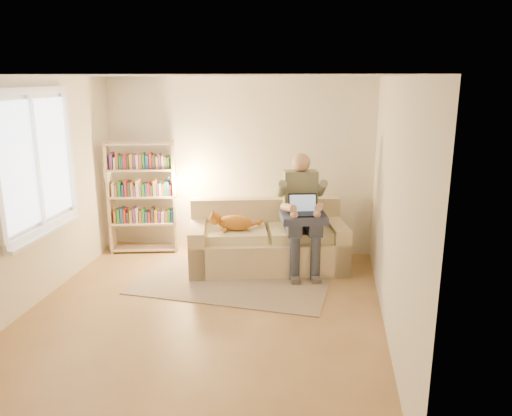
% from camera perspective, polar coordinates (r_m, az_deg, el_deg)
% --- Properties ---
extents(floor, '(4.50, 4.50, 0.00)m').
position_cam_1_polar(floor, '(5.80, -6.04, -11.83)').
color(floor, olive).
rests_on(floor, ground).
extents(ceiling, '(4.00, 4.50, 0.02)m').
position_cam_1_polar(ceiling, '(5.19, -6.84, 14.79)').
color(ceiling, white).
rests_on(ceiling, wall_back).
extents(wall_left, '(0.02, 4.50, 2.60)m').
position_cam_1_polar(wall_left, '(6.17, -24.70, 1.33)').
color(wall_left, silver).
rests_on(wall_left, floor).
extents(wall_right, '(0.02, 4.50, 2.60)m').
position_cam_1_polar(wall_right, '(5.22, 15.34, -0.07)').
color(wall_right, silver).
rests_on(wall_right, floor).
extents(wall_back, '(4.00, 0.02, 2.60)m').
position_cam_1_polar(wall_back, '(7.50, -2.05, 4.84)').
color(wall_back, silver).
rests_on(wall_back, floor).
extents(wall_front, '(4.00, 0.02, 2.60)m').
position_cam_1_polar(wall_front, '(3.33, -16.36, -8.56)').
color(wall_front, silver).
rests_on(wall_front, floor).
extents(window, '(0.12, 1.52, 1.69)m').
position_cam_1_polar(window, '(6.29, -23.40, 2.41)').
color(window, white).
rests_on(window, wall_left).
extents(sofa, '(2.29, 1.38, 0.91)m').
position_cam_1_polar(sofa, '(7.00, 1.28, -4.09)').
color(sofa, beige).
rests_on(sofa, floor).
extents(person, '(0.58, 0.79, 1.60)m').
position_cam_1_polar(person, '(6.73, 5.24, 0.11)').
color(person, slate).
rests_on(person, sofa).
extents(cat, '(0.68, 0.35, 0.26)m').
position_cam_1_polar(cat, '(6.74, -2.99, -1.64)').
color(cat, orange).
rests_on(cat, sofa).
extents(blanket, '(0.67, 0.59, 0.10)m').
position_cam_1_polar(blanket, '(6.61, 5.93, -1.11)').
color(blanket, '#2C324D').
rests_on(blanket, person).
extents(laptop, '(0.43, 0.38, 0.33)m').
position_cam_1_polar(laptop, '(6.59, 5.94, -0.12)').
color(laptop, black).
rests_on(laptop, blanket).
extents(bookshelf, '(1.15, 0.46, 1.68)m').
position_cam_1_polar(bookshelf, '(7.62, -12.86, 1.79)').
color(bookshelf, beige).
rests_on(bookshelf, floor).
extents(rug, '(2.61, 1.72, 0.01)m').
position_cam_1_polar(rug, '(6.58, -2.67, -8.35)').
color(rug, gray).
rests_on(rug, floor).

